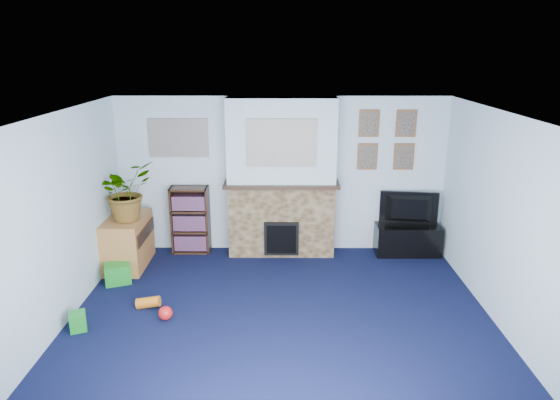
{
  "coord_description": "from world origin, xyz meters",
  "views": [
    {
      "loc": [
        0.02,
        -5.18,
        3.07
      ],
      "look_at": [
        -0.02,
        0.93,
        1.21
      ],
      "focal_mm": 32.0,
      "sensor_mm": 36.0,
      "label": 1
    }
  ],
  "objects_px": {
    "television": "(409,209)",
    "sideboard": "(128,243)",
    "bookshelf": "(191,221)",
    "tv_stand": "(407,240)"
  },
  "relations": [
    {
      "from": "sideboard",
      "to": "television",
      "type": "bearing_deg",
      "value": 6.39
    },
    {
      "from": "sideboard",
      "to": "bookshelf",
      "type": "bearing_deg",
      "value": 32.33
    },
    {
      "from": "tv_stand",
      "to": "bookshelf",
      "type": "height_order",
      "value": "bookshelf"
    },
    {
      "from": "television",
      "to": "tv_stand",
      "type": "bearing_deg",
      "value": 97.19
    },
    {
      "from": "television",
      "to": "sideboard",
      "type": "relative_size",
      "value": 0.93
    },
    {
      "from": "bookshelf",
      "to": "tv_stand",
      "type": "bearing_deg",
      "value": -1.3
    },
    {
      "from": "sideboard",
      "to": "tv_stand",
      "type": "bearing_deg",
      "value": 6.12
    },
    {
      "from": "bookshelf",
      "to": "sideboard",
      "type": "relative_size",
      "value": 1.11
    },
    {
      "from": "tv_stand",
      "to": "sideboard",
      "type": "distance_m",
      "value": 4.22
    },
    {
      "from": "television",
      "to": "sideboard",
      "type": "height_order",
      "value": "television"
    }
  ]
}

